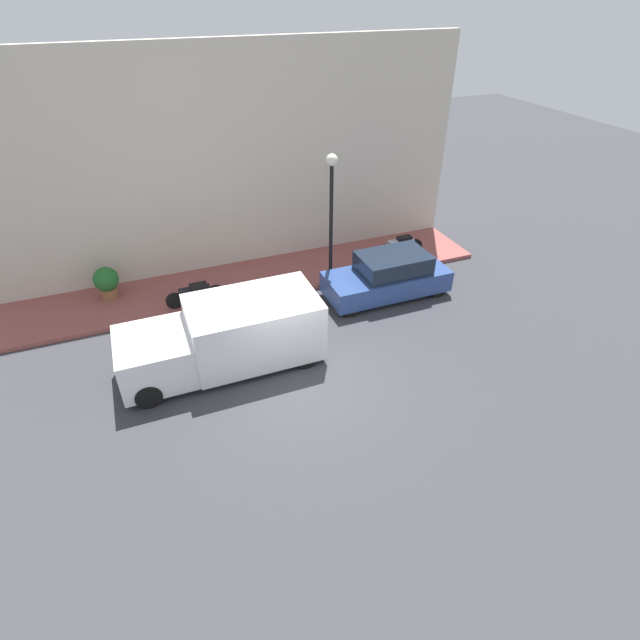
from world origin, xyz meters
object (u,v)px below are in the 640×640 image
parked_car (388,276)px  motorcycle_black (195,293)px  scooter_silver (401,246)px  potted_plant (107,281)px  delivery_van (225,336)px  streetlamp (331,197)px

parked_car → motorcycle_black: (1.51, 6.00, -0.15)m
motorcycle_black → scooter_silver: scooter_silver is taller
scooter_silver → potted_plant: potted_plant is taller
delivery_van → scooter_silver: delivery_van is taller
parked_car → scooter_silver: parked_car is taller
parked_car → scooter_silver: bearing=-38.8°
scooter_silver → potted_plant: 10.19m
scooter_silver → streetlamp: streetlamp is taller
delivery_van → scooter_silver: size_ratio=2.89×
parked_car → potted_plant: parked_car is taller
parked_car → potted_plant: (2.96, 8.54, 0.05)m
delivery_van → streetlamp: 5.64m
parked_car → delivery_van: (-1.61, 5.72, 0.25)m
delivery_van → scooter_silver: bearing=-63.8°
delivery_van → potted_plant: bearing=31.6°
delivery_van → potted_plant: size_ratio=4.98×
streetlamp → potted_plant: size_ratio=4.06×
delivery_van → motorcycle_black: delivery_van is taller
parked_car → scooter_silver: 2.55m
potted_plant → scooter_silver: bearing=-95.5°
streetlamp → potted_plant: (1.58, 7.08, -2.36)m
parked_car → delivery_van: delivery_van is taller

